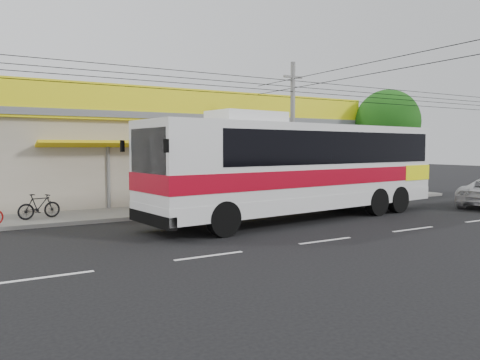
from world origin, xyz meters
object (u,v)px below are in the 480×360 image
Objects in this scene: utility_pole at (293,88)px; tree_far at (390,124)px; coach_bus at (306,163)px; tree_near at (383,129)px; motorbike_dark at (39,206)px.

tree_far is at bearing 12.78° from utility_pole.
tree_far is at bearing 18.82° from coach_bus.
tree_near is (8.77, 2.60, -1.62)m from utility_pole.
tree_far is at bearing -101.88° from motorbike_dark.
utility_pole is at bearing 57.29° from coach_bus.
utility_pole reaches higher than tree_far.
tree_near is at bearing 79.14° from tree_far.
tree_far reaches higher than tree_near.
utility_pole is at bearing -163.47° from tree_near.
motorbike_dark is at bearing 149.28° from coach_bus.
motorbike_dark is (-9.48, 4.29, -1.60)m from coach_bus.
tree_near reaches higher than motorbike_dark.
tree_near is at bearing 16.53° from utility_pole.
tree_near is 0.94× the size of tree_far.
utility_pole is (10.84, -1.54, 4.99)m from motorbike_dark.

